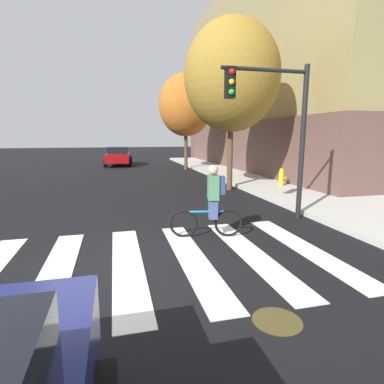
{
  "coord_description": "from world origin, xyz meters",
  "views": [
    {
      "loc": [
        0.14,
        -5.45,
        2.34
      ],
      "look_at": [
        2.11,
        2.4,
        0.86
      ],
      "focal_mm": 28.84,
      "sensor_mm": 36.0,
      "label": 1
    }
  ],
  "objects_px": {
    "sedan_mid": "(119,156)",
    "cyclist": "(212,202)",
    "fire_hydrant": "(281,177)",
    "street_tree_near": "(232,76)",
    "manhole_cover": "(277,321)",
    "street_tree_mid": "(186,105)",
    "traffic_light_near": "(277,116)"
  },
  "relations": [
    {
      "from": "sedan_mid",
      "to": "cyclist",
      "type": "distance_m",
      "value": 18.73
    },
    {
      "from": "fire_hydrant",
      "to": "street_tree_near",
      "type": "bearing_deg",
      "value": 169.2
    },
    {
      "from": "fire_hydrant",
      "to": "manhole_cover",
      "type": "bearing_deg",
      "value": -120.22
    },
    {
      "from": "street_tree_near",
      "to": "street_tree_mid",
      "type": "xyz_separation_m",
      "value": [
        -0.01,
        8.41,
        -0.38
      ]
    },
    {
      "from": "manhole_cover",
      "to": "sedan_mid",
      "type": "relative_size",
      "value": 0.14
    },
    {
      "from": "manhole_cover",
      "to": "street_tree_near",
      "type": "bearing_deg",
      "value": 72.66
    },
    {
      "from": "cyclist",
      "to": "street_tree_mid",
      "type": "distance_m",
      "value": 15.02
    },
    {
      "from": "traffic_light_near",
      "to": "fire_hydrant",
      "type": "relative_size",
      "value": 5.38
    },
    {
      "from": "manhole_cover",
      "to": "street_tree_near",
      "type": "relative_size",
      "value": 0.09
    },
    {
      "from": "manhole_cover",
      "to": "sedan_mid",
      "type": "bearing_deg",
      "value": 94.16
    },
    {
      "from": "traffic_light_near",
      "to": "street_tree_mid",
      "type": "bearing_deg",
      "value": 87.35
    },
    {
      "from": "cyclist",
      "to": "traffic_light_near",
      "type": "bearing_deg",
      "value": 24.88
    },
    {
      "from": "fire_hydrant",
      "to": "street_tree_mid",
      "type": "relative_size",
      "value": 0.12
    },
    {
      "from": "traffic_light_near",
      "to": "street_tree_mid",
      "type": "height_order",
      "value": "street_tree_mid"
    },
    {
      "from": "traffic_light_near",
      "to": "street_tree_near",
      "type": "height_order",
      "value": "street_tree_near"
    },
    {
      "from": "sedan_mid",
      "to": "fire_hydrant",
      "type": "xyz_separation_m",
      "value": [
        6.79,
        -13.13,
        -0.23
      ]
    },
    {
      "from": "sedan_mid",
      "to": "street_tree_near",
      "type": "xyz_separation_m",
      "value": [
        4.52,
        -12.7,
        3.99
      ]
    },
    {
      "from": "sedan_mid",
      "to": "street_tree_mid",
      "type": "xyz_separation_m",
      "value": [
        4.51,
        -4.29,
        3.61
      ]
    },
    {
      "from": "manhole_cover",
      "to": "cyclist",
      "type": "relative_size",
      "value": 0.38
    },
    {
      "from": "manhole_cover",
      "to": "street_tree_mid",
      "type": "relative_size",
      "value": 0.1
    },
    {
      "from": "fire_hydrant",
      "to": "sedan_mid",
      "type": "bearing_deg",
      "value": 117.35
    },
    {
      "from": "sedan_mid",
      "to": "traffic_light_near",
      "type": "xyz_separation_m",
      "value": [
        3.89,
        -17.67,
        2.1
      ]
    },
    {
      "from": "street_tree_mid",
      "to": "cyclist",
      "type": "bearing_deg",
      "value": -100.69
    },
    {
      "from": "sedan_mid",
      "to": "street_tree_mid",
      "type": "height_order",
      "value": "street_tree_mid"
    },
    {
      "from": "traffic_light_near",
      "to": "cyclist",
      "type": "bearing_deg",
      "value": -155.12
    },
    {
      "from": "sedan_mid",
      "to": "cyclist",
      "type": "xyz_separation_m",
      "value": [
        1.8,
        -18.64,
        0.08
      ]
    },
    {
      "from": "cyclist",
      "to": "street_tree_mid",
      "type": "height_order",
      "value": "street_tree_mid"
    },
    {
      "from": "traffic_light_near",
      "to": "street_tree_mid",
      "type": "distance_m",
      "value": 13.48
    },
    {
      "from": "fire_hydrant",
      "to": "street_tree_near",
      "type": "distance_m",
      "value": 4.82
    },
    {
      "from": "cyclist",
      "to": "street_tree_mid",
      "type": "relative_size",
      "value": 0.26
    },
    {
      "from": "manhole_cover",
      "to": "cyclist",
      "type": "height_order",
      "value": "cyclist"
    },
    {
      "from": "manhole_cover",
      "to": "sedan_mid",
      "type": "height_order",
      "value": "sedan_mid"
    }
  ]
}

